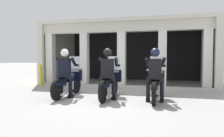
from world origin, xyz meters
name	(u,v)px	position (x,y,z in m)	size (l,w,h in m)	color
ground_plane	(128,85)	(0.00, 3.00, 0.00)	(80.00, 80.00, 0.00)	#999993
station_building	(129,47)	(-0.21, 4.51, 1.89)	(8.24, 4.03, 3.05)	black
kerb_strip	(119,87)	(-0.21, 2.08, 0.06)	(7.74, 0.24, 0.12)	#B7B5AD
motorcycle_left	(69,81)	(-1.43, -0.23, 0.50)	(0.62, 2.04, 1.35)	black
police_officer_left	(65,69)	(-1.43, -0.52, 0.94)	(0.63, 0.61, 1.58)	black
motorcycle_center	(110,82)	(0.00, -0.21, 0.50)	(0.62, 2.04, 1.35)	black
police_officer_center	(108,69)	(0.00, -0.49, 0.94)	(0.63, 0.61, 1.58)	black
motorcycle_right	(156,84)	(1.44, -0.17, 0.50)	(0.62, 2.04, 1.35)	black
police_officer_right	(155,70)	(1.43, -0.46, 0.94)	(0.63, 0.61, 1.58)	black
bollard_kerbside	(41,75)	(-3.90, 1.89, 0.50)	(0.14, 0.14, 1.01)	yellow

